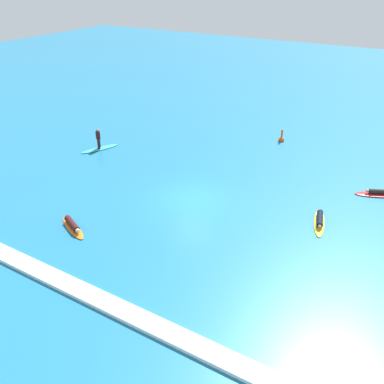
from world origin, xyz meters
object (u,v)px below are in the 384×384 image
object	(u,v)px
surfer_on_yellow_board	(320,221)
surfer_on_red_board	(380,193)
surfer_on_orange_board	(73,226)
surfer_on_teal_board	(99,145)
marker_buoy	(281,139)

from	to	relation	value
surfer_on_yellow_board	surfer_on_red_board	world-z (taller)	surfer_on_yellow_board
surfer_on_orange_board	surfer_on_red_board	size ratio (longest dim) A/B	0.89
surfer_on_orange_board	surfer_on_teal_board	size ratio (longest dim) A/B	0.89
surfer_on_teal_board	marker_buoy	world-z (taller)	surfer_on_teal_board
surfer_on_yellow_board	surfer_on_red_board	xyz separation A→B (m)	(2.28, 5.12, -0.03)
surfer_on_yellow_board	surfer_on_teal_board	xyz separation A→B (m)	(-17.72, 1.69, 0.23)
surfer_on_teal_board	marker_buoy	size ratio (longest dim) A/B	2.72
surfer_on_yellow_board	marker_buoy	size ratio (longest dim) A/B	2.73
surfer_on_red_board	surfer_on_teal_board	bearing A→B (deg)	-15.91
marker_buoy	surfer_on_red_board	bearing A→B (deg)	-32.81
surfer_on_orange_board	marker_buoy	size ratio (longest dim) A/B	2.42
surfer_on_orange_board	marker_buoy	distance (m)	18.81
marker_buoy	surfer_on_teal_board	bearing A→B (deg)	-142.21
surfer_on_orange_board	surfer_on_red_board	distance (m)	18.59
surfer_on_red_board	surfer_on_teal_board	xyz separation A→B (m)	(-20.00, -3.44, 0.26)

